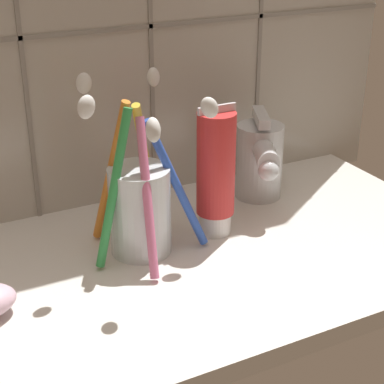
# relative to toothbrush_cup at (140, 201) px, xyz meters

# --- Properties ---
(sink_counter) EXTENTS (0.59, 0.34, 0.02)m
(sink_counter) POSITION_rel_toothbrush_cup_xyz_m (0.06, -0.03, -0.07)
(sink_counter) COLOR silver
(sink_counter) RESTS_ON ground
(toothbrush_cup) EXTENTS (0.15, 0.16, 0.19)m
(toothbrush_cup) POSITION_rel_toothbrush_cup_xyz_m (0.00, 0.00, 0.00)
(toothbrush_cup) COLOR silver
(toothbrush_cup) RESTS_ON sink_counter
(toothpaste_tube) EXTENTS (0.04, 0.04, 0.15)m
(toothpaste_tube) POSITION_rel_toothbrush_cup_xyz_m (0.09, 0.00, 0.02)
(toothpaste_tube) COLOR white
(toothpaste_tube) RESTS_ON sink_counter
(sink_faucet) EXTENTS (0.07, 0.11, 0.11)m
(sink_faucet) POSITION_rel_toothbrush_cup_xyz_m (0.18, 0.05, -0.01)
(sink_faucet) COLOR silver
(sink_faucet) RESTS_ON sink_counter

